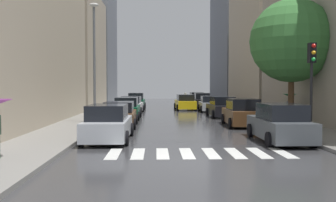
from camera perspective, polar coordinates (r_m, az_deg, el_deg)
ground_plane at (r=35.48m, az=0.62°, el=-1.70°), size 28.00×72.00×0.04m
sidewalk_left at (r=35.77m, az=-9.84°, el=-1.55°), size 3.00×72.00×0.15m
sidewalk_right at (r=36.35m, az=10.92°, el=-1.50°), size 3.00×72.00×0.15m
crosswalk_stripes at (r=13.53m, az=4.91°, el=-8.26°), size 6.75×2.20×0.01m
building_left_mid at (r=41.88m, az=-15.06°, el=7.57°), size 6.00×12.82×12.71m
building_left_far at (r=55.56m, az=-11.88°, el=10.25°), size 6.00×12.25×20.33m
building_right_mid at (r=42.29m, az=15.56°, el=8.48°), size 6.00×14.11×14.13m
building_right_far at (r=57.90m, az=10.86°, el=11.77°), size 6.00×15.50×24.00m
parked_car_left_nearest at (r=16.70m, az=-9.46°, el=-3.58°), size 2.10×4.61×1.66m
parked_car_left_second at (r=22.24m, az=-7.70°, el=-2.20°), size 2.16×4.59×1.55m
parked_car_left_third at (r=27.53m, az=-6.51°, el=-1.24°), size 2.04×4.15×1.65m
parked_car_left_fourth at (r=33.45m, az=-5.78°, el=-0.66°), size 2.21×4.28×1.57m
parked_car_left_fifth at (r=39.52m, az=-5.05°, el=-0.08°), size 1.99×4.24×1.76m
parked_car_right_nearest at (r=16.93m, az=17.27°, el=-3.49°), size 2.08×4.70×1.72m
parked_car_right_second at (r=23.02m, az=11.68°, el=-1.90°), size 2.26×4.47×1.73m
parked_car_right_third at (r=29.50m, az=8.52°, el=-1.00°), size 2.12×4.63×1.66m
parked_car_right_fourth at (r=35.63m, az=6.65°, el=-0.50°), size 2.21×4.26×1.54m
parked_car_right_fifth at (r=41.70m, az=5.38°, el=0.02°), size 2.12×4.17×1.72m
parked_car_right_sixth at (r=47.74m, az=4.53°, el=0.31°), size 2.11×4.36×1.69m
taxi_midroad at (r=37.92m, az=2.73°, el=-0.26°), size 2.20×4.43×1.81m
pedestrian_foreground at (r=24.64m, az=18.72°, el=-0.17°), size 0.91×0.91×1.85m
street_tree_right at (r=23.46m, az=19.03°, el=8.97°), size 5.07×5.07×7.64m
traffic_light_right_corner at (r=17.52m, az=21.84°, el=4.77°), size 0.30×0.42×4.30m
lamp_post_left at (r=23.78m, az=-11.62°, el=7.21°), size 0.60×0.28×7.67m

